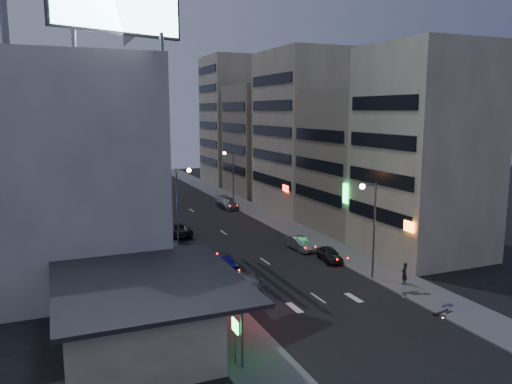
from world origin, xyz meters
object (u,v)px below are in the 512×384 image
parked_car_right_near (329,254)px  scooter_blue (450,297)px  road_car_blue (220,263)px  parked_car_right_far (227,203)px  scooter_silver_b (428,285)px  road_car_silver (245,282)px  scooter_black_a (447,302)px  parked_car_left (174,229)px  scooter_black_b (418,285)px  person (404,273)px  scooter_silver_a (449,296)px  parked_car_right_mid (299,243)px

parked_car_right_near → scooter_blue: parked_car_right_near is taller
road_car_blue → scooter_blue: 18.81m
parked_car_right_near → parked_car_right_far: size_ratio=0.72×
scooter_silver_b → scooter_blue: bearing=-162.4°
road_car_silver → scooter_black_a: (11.78, -8.83, -0.13)m
parked_car_left → scooter_black_b: parked_car_left is taller
scooter_blue → scooter_black_b: scooter_black_b is taller
scooter_blue → person: bearing=-4.5°
parked_car_right_near → scooter_black_b: 10.13m
road_car_blue → scooter_silver_a: road_car_blue is taller
parked_car_right_mid → parked_car_right_near: bearing=-84.2°
scooter_silver_a → road_car_blue: bearing=40.4°
parked_car_right_far → scooter_black_a: 41.18m
person → scooter_silver_a: (0.43, -4.46, -0.39)m
parked_car_right_near → scooter_silver_b: (2.65, -10.24, 0.03)m
parked_car_left → road_car_silver: bearing=86.0°
road_car_silver → scooter_silver_a: 15.06m
parked_car_left → scooter_black_b: size_ratio=2.92×
road_car_blue → parked_car_right_near: bearing=169.8°
parked_car_left → parked_car_right_far: parked_car_left is taller
road_car_blue → scooter_black_a: road_car_blue is taller
scooter_black_b → scooter_silver_b: scooter_black_b is taller
parked_car_left → scooter_black_a: (12.76, -28.37, -0.11)m
scooter_black_a → parked_car_right_far: bearing=-9.6°
scooter_silver_a → scooter_black_b: bearing=11.0°
scooter_silver_b → scooter_black_b: bearing=87.8°
road_car_silver → scooter_silver_b: 14.07m
person → scooter_black_b: size_ratio=0.90×
scooter_silver_a → scooter_blue: size_ratio=0.99×
road_car_silver → parked_car_right_near: bearing=-143.7°
parked_car_right_mid → scooter_black_b: same height
scooter_black_b → scooter_silver_b: size_ratio=1.06×
person → scooter_silver_b: bearing=75.5°
scooter_black_a → parked_car_right_mid: bearing=-4.7°
person → parked_car_left: bearing=-86.4°
road_car_blue → parked_car_right_mid: bearing=-164.7°
parked_car_left → scooter_silver_b: size_ratio=3.11×
scooter_black_a → scooter_silver_a: bearing=-60.6°
scooter_black_b → parked_car_left: bearing=46.5°
parked_car_left → road_car_blue: bearing=86.5°
parked_car_right_mid → road_car_blue: 10.18m
road_car_silver → parked_car_right_far: bearing=-94.6°
road_car_blue → scooter_black_b: (12.35, -10.97, -0.01)m
parked_car_right_mid → person: size_ratio=2.26×
scooter_black_a → scooter_silver_b: 3.33m
scooter_black_b → scooter_silver_a: bearing=-146.8°
person → scooter_silver_a: person is taller
road_car_blue → scooter_black_b: road_car_blue is taller
parked_car_right_far → scooter_blue: size_ratio=3.28×
road_car_blue → person: size_ratio=2.52×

